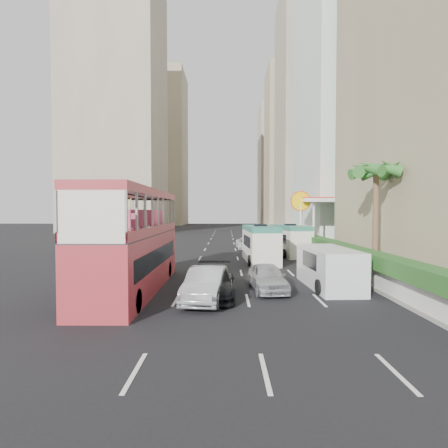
{
  "coord_description": "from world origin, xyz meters",
  "views": [
    {
      "loc": [
        -1.35,
        -17.44,
        3.95
      ],
      "look_at": [
        -1.5,
        4.0,
        3.2
      ],
      "focal_mm": 28.0,
      "sensor_mm": 36.0,
      "label": 1
    }
  ],
  "objects_px": {
    "minibus_far": "(290,240)",
    "double_decker_bus": "(134,240)",
    "car_silver_lane_a": "(206,301)",
    "minibus_near": "(260,244)",
    "car_black": "(213,296)",
    "van_asset": "(246,249)",
    "car_silver_lane_b": "(267,291)",
    "palm_tree": "(376,221)",
    "panel_van_near": "(329,268)",
    "shell_station": "(324,222)",
    "panel_van_far": "(277,239)"
  },
  "relations": [
    {
      "from": "minibus_near",
      "to": "panel_van_far",
      "type": "relative_size",
      "value": 1.39
    },
    {
      "from": "minibus_far",
      "to": "palm_tree",
      "type": "bearing_deg",
      "value": -79.89
    },
    {
      "from": "panel_van_near",
      "to": "van_asset",
      "type": "bearing_deg",
      "value": 97.06
    },
    {
      "from": "van_asset",
      "to": "panel_van_near",
      "type": "height_order",
      "value": "panel_van_near"
    },
    {
      "from": "car_silver_lane_a",
      "to": "minibus_far",
      "type": "xyz_separation_m",
      "value": [
        6.68,
        16.24,
        1.36
      ]
    },
    {
      "from": "panel_van_far",
      "to": "shell_station",
      "type": "xyz_separation_m",
      "value": [
        5.71,
        1.78,
        1.83
      ]
    },
    {
      "from": "van_asset",
      "to": "minibus_far",
      "type": "distance_m",
      "value": 6.52
    },
    {
      "from": "van_asset",
      "to": "minibus_near",
      "type": "distance_m",
      "value": 9.51
    },
    {
      "from": "van_asset",
      "to": "minibus_far",
      "type": "height_order",
      "value": "minibus_far"
    },
    {
      "from": "car_silver_lane_b",
      "to": "car_black",
      "type": "height_order",
      "value": "car_black"
    },
    {
      "from": "minibus_near",
      "to": "palm_tree",
      "type": "relative_size",
      "value": 1.0
    },
    {
      "from": "minibus_near",
      "to": "panel_van_near",
      "type": "relative_size",
      "value": 1.24
    },
    {
      "from": "car_black",
      "to": "minibus_far",
      "type": "bearing_deg",
      "value": 66.69
    },
    {
      "from": "minibus_near",
      "to": "shell_station",
      "type": "xyz_separation_m",
      "value": [
        8.69,
        13.02,
        1.34
      ]
    },
    {
      "from": "car_black",
      "to": "panel_van_far",
      "type": "xyz_separation_m",
      "value": [
        6.25,
        22.5,
        0.92
      ]
    },
    {
      "from": "car_black",
      "to": "double_decker_bus",
      "type": "bearing_deg",
      "value": 161.51
    },
    {
      "from": "double_decker_bus",
      "to": "panel_van_near",
      "type": "xyz_separation_m",
      "value": [
        9.99,
        0.7,
        -1.5
      ]
    },
    {
      "from": "van_asset",
      "to": "palm_tree",
      "type": "bearing_deg",
      "value": -68.05
    },
    {
      "from": "double_decker_bus",
      "to": "car_black",
      "type": "xyz_separation_m",
      "value": [
        4.04,
        -1.29,
        -2.53
      ]
    },
    {
      "from": "palm_tree",
      "to": "double_decker_bus",
      "type": "bearing_deg",
      "value": -163.84
    },
    {
      "from": "panel_van_far",
      "to": "palm_tree",
      "type": "xyz_separation_m",
      "value": [
        3.51,
        -17.22,
        2.46
      ]
    },
    {
      "from": "car_silver_lane_a",
      "to": "car_black",
      "type": "relative_size",
      "value": 0.93
    },
    {
      "from": "car_silver_lane_b",
      "to": "panel_van_near",
      "type": "distance_m",
      "value": 3.54
    },
    {
      "from": "panel_van_near",
      "to": "palm_tree",
      "type": "xyz_separation_m",
      "value": [
        3.81,
        3.3,
        2.35
      ]
    },
    {
      "from": "van_asset",
      "to": "shell_station",
      "type": "distance_m",
      "value": 10.31
    },
    {
      "from": "panel_van_near",
      "to": "minibus_near",
      "type": "bearing_deg",
      "value": 103.32
    },
    {
      "from": "car_silver_lane_a",
      "to": "shell_station",
      "type": "relative_size",
      "value": 0.56
    },
    {
      "from": "car_silver_lane_b",
      "to": "shell_station",
      "type": "height_order",
      "value": "shell_station"
    },
    {
      "from": "panel_van_near",
      "to": "panel_van_far",
      "type": "distance_m",
      "value": 20.52
    },
    {
      "from": "car_silver_lane_a",
      "to": "minibus_far",
      "type": "distance_m",
      "value": 17.61
    },
    {
      "from": "double_decker_bus",
      "to": "minibus_far",
      "type": "xyz_separation_m",
      "value": [
        10.43,
        14.16,
        -1.17
      ]
    },
    {
      "from": "panel_van_near",
      "to": "shell_station",
      "type": "bearing_deg",
      "value": 72.13
    },
    {
      "from": "car_silver_lane_a",
      "to": "minibus_near",
      "type": "relative_size",
      "value": 0.7
    },
    {
      "from": "minibus_near",
      "to": "shell_station",
      "type": "height_order",
      "value": "shell_station"
    },
    {
      "from": "car_silver_lane_b",
      "to": "minibus_far",
      "type": "relative_size",
      "value": 0.65
    },
    {
      "from": "shell_station",
      "to": "panel_van_near",
      "type": "bearing_deg",
      "value": -105.08
    },
    {
      "from": "double_decker_bus",
      "to": "car_silver_lane_a",
      "type": "height_order",
      "value": "double_decker_bus"
    },
    {
      "from": "car_silver_lane_a",
      "to": "car_black",
      "type": "xyz_separation_m",
      "value": [
        0.29,
        0.79,
        0.0
      ]
    },
    {
      "from": "panel_van_near",
      "to": "palm_tree",
      "type": "relative_size",
      "value": 0.81
    },
    {
      "from": "panel_van_far",
      "to": "panel_van_near",
      "type": "bearing_deg",
      "value": -101.43
    },
    {
      "from": "panel_van_near",
      "to": "panel_van_far",
      "type": "bearing_deg",
      "value": 86.38
    },
    {
      "from": "panel_van_far",
      "to": "shell_station",
      "type": "distance_m",
      "value": 6.26
    },
    {
      "from": "car_silver_lane_b",
      "to": "palm_tree",
      "type": "bearing_deg",
      "value": 25.35
    },
    {
      "from": "car_black",
      "to": "van_asset",
      "type": "xyz_separation_m",
      "value": [
        2.71,
        20.65,
        0.0
      ]
    },
    {
      "from": "minibus_far",
      "to": "car_silver_lane_a",
      "type": "bearing_deg",
      "value": -120.6
    },
    {
      "from": "car_silver_lane_b",
      "to": "minibus_far",
      "type": "distance_m",
      "value": 14.8
    },
    {
      "from": "minibus_far",
      "to": "double_decker_bus",
      "type": "bearing_deg",
      "value": -134.62
    },
    {
      "from": "van_asset",
      "to": "car_black",
      "type": "bearing_deg",
      "value": -100.16
    },
    {
      "from": "car_silver_lane_a",
      "to": "double_decker_bus",
      "type": "bearing_deg",
      "value": 157.34
    },
    {
      "from": "car_black",
      "to": "minibus_near",
      "type": "height_order",
      "value": "minibus_near"
    }
  ]
}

